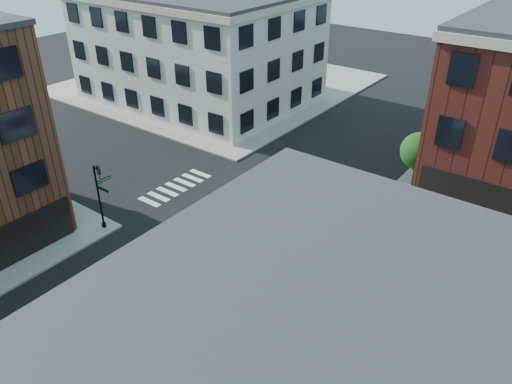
{
  "coord_description": "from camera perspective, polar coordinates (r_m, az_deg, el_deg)",
  "views": [
    {
      "loc": [
        17.43,
        -22.59,
        18.36
      ],
      "look_at": [
        0.88,
        -0.48,
        2.5
      ],
      "focal_mm": 35.0,
      "sensor_mm": 36.0,
      "label": 1
    }
  ],
  "objects": [
    {
      "name": "box_truck",
      "position": [
        25.84,
        16.66,
        -10.5
      ],
      "size": [
        9.34,
        3.71,
        4.14
      ],
      "rotation": [
        0.0,
        0.0,
        -0.11
      ],
      "color": "silver",
      "rests_on": "ground"
    },
    {
      "name": "sidewalk_nw",
      "position": [
        60.92,
        -4.48,
        12.31
      ],
      "size": [
        30.0,
        30.0,
        0.15
      ],
      "primitive_type": "cube",
      "color": "gray",
      "rests_on": "ground"
    },
    {
      "name": "building_nw",
      "position": [
        54.61,
        -6.62,
        16.06
      ],
      "size": [
        22.0,
        16.0,
        11.0
      ],
      "primitive_type": "cube",
      "color": "silver",
      "rests_on": "ground"
    },
    {
      "name": "traffic_cone",
      "position": [
        32.12,
        -9.13,
        -4.68
      ],
      "size": [
        0.44,
        0.44,
        0.72
      ],
      "rotation": [
        0.0,
        0.0,
        0.13
      ],
      "color": "#D84B09",
      "rests_on": "ground"
    },
    {
      "name": "tree_near",
      "position": [
        37.27,
        18.2,
        4.23
      ],
      "size": [
        2.69,
        2.69,
        4.49
      ],
      "color": "black",
      "rests_on": "ground"
    },
    {
      "name": "signal_pole",
      "position": [
        32.82,
        -17.38,
        0.19
      ],
      "size": [
        1.29,
        1.24,
        4.6
      ],
      "color": "black",
      "rests_on": "ground"
    },
    {
      "name": "tree_far",
      "position": [
        42.72,
        21.0,
        6.58
      ],
      "size": [
        2.43,
        2.43,
        4.07
      ],
      "color": "black",
      "rests_on": "ground"
    },
    {
      "name": "ground",
      "position": [
        33.93,
        -0.71,
        -2.89
      ],
      "size": [
        120.0,
        120.0,
        0.0
      ],
      "primitive_type": "plane",
      "color": "black",
      "rests_on": "ground"
    }
  ]
}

